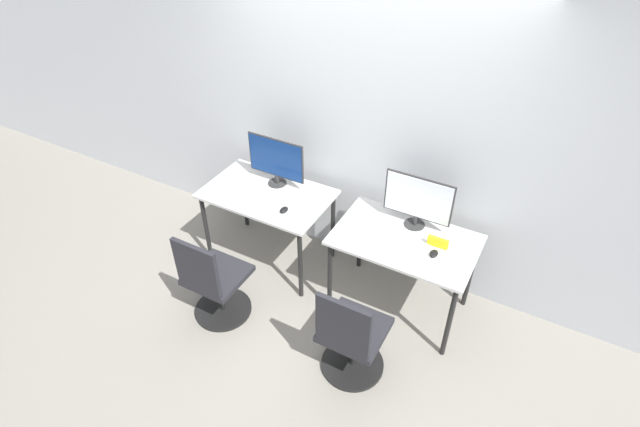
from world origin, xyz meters
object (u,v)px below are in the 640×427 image
mouse_left (284,210)px  office_chair_right (351,340)px  keyboard_right (402,243)px  monitor_right (418,200)px  mouse_right (434,254)px  keyboard_left (257,201)px  office_chair_left (214,285)px  monitor_left (276,160)px

mouse_left → office_chair_right: office_chair_right is taller
keyboard_right → office_chair_right: office_chair_right is taller
monitor_right → office_chair_right: bearing=-94.0°
monitor_right → mouse_right: bearing=-47.3°
keyboard_left → office_chair_right: bearing=-27.7°
office_chair_left → keyboard_right: (1.28, 0.75, 0.40)m
office_chair_left → mouse_right: (1.53, 0.75, 0.41)m
monitor_left → office_chair_left: (0.01, -0.99, -0.64)m
mouse_left → keyboard_right: bearing=4.6°
keyboard_left → mouse_left: (0.27, -0.00, 0.01)m
monitor_left → office_chair_right: monitor_left is taller
mouse_left → office_chair_left: size_ratio=0.10×
mouse_right → monitor_left: bearing=171.0°
monitor_left → monitor_right: (1.28, 0.03, 0.00)m
monitor_right → mouse_right: 0.43m
mouse_right → monitor_right: bearing=132.7°
office_chair_left → monitor_left: bearing=90.4°
keyboard_left → keyboard_right: size_ratio=1.00×
monitor_right → office_chair_right: size_ratio=0.62×
office_chair_left → mouse_right: office_chair_left is taller
mouse_left → mouse_right: (1.26, 0.08, 0.00)m
keyboard_left → monitor_right: 1.35m
monitor_left → keyboard_right: size_ratio=1.50×
office_chair_left → keyboard_right: office_chair_left is taller
keyboard_left → office_chair_left: bearing=-89.4°
mouse_left → office_chair_right: (0.94, -0.64, -0.41)m
monitor_left → keyboard_left: bearing=-90.0°
keyboard_left → mouse_left: 0.27m
mouse_left → monitor_left: bearing=130.2°
mouse_left → monitor_right: (1.01, 0.35, 0.23)m
monitor_left → office_chair_left: bearing=-89.6°
office_chair_left → office_chair_right: (1.21, 0.03, 0.00)m
mouse_left → office_chair_left: (-0.27, -0.67, -0.41)m
keyboard_right → mouse_left: bearing=-175.4°
monitor_left → office_chair_right: 1.67m
keyboard_left → office_chair_left: size_ratio=0.41×
office_chair_right → mouse_left: bearing=146.0°
keyboard_left → mouse_right: mouse_right is taller
office_chair_left → keyboard_right: bearing=30.4°
mouse_left → office_chair_right: bearing=-34.0°
mouse_left → mouse_right: 1.27m
mouse_left → monitor_right: size_ratio=0.16×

